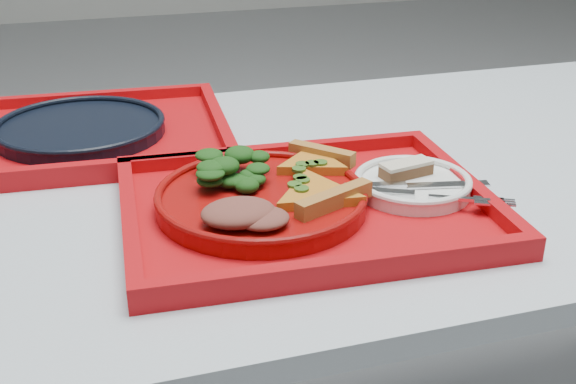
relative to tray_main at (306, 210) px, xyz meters
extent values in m
cube|color=#B1BDC7|center=(0.21, 0.13, -0.02)|extent=(1.60, 0.80, 0.03)
cube|color=#AB090D|center=(0.00, 0.00, 0.00)|extent=(0.47, 0.38, 0.01)
cube|color=#AB090D|center=(-0.26, 0.34, 0.00)|extent=(0.47, 0.38, 0.01)
cylinder|color=maroon|center=(-0.05, 0.01, 0.02)|extent=(0.26, 0.26, 0.02)
cylinder|color=white|center=(0.14, 0.00, 0.01)|extent=(0.15, 0.15, 0.01)
cylinder|color=black|center=(-0.26, 0.34, 0.01)|extent=(0.26, 0.26, 0.02)
ellipsoid|color=black|center=(-0.07, 0.06, 0.05)|extent=(0.09, 0.08, 0.04)
ellipsoid|color=brown|center=(-0.10, -0.06, 0.04)|extent=(0.09, 0.07, 0.03)
cube|color=#4B3019|center=(0.14, 0.02, 0.03)|extent=(0.07, 0.04, 0.01)
cube|color=beige|center=(0.14, 0.02, 0.04)|extent=(0.07, 0.04, 0.00)
cube|color=silver|center=(0.14, -0.02, 0.02)|extent=(0.18, 0.05, 0.01)
cube|color=silver|center=(0.14, -0.05, 0.02)|extent=(0.18, 0.10, 0.01)
camera|label=1|loc=(-0.26, -0.77, 0.40)|focal=45.00mm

